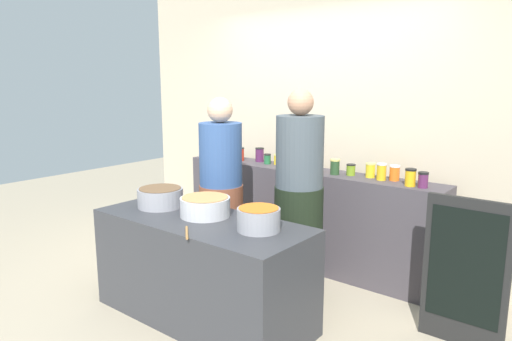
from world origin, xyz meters
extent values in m
plane|color=tan|center=(0.00, 0.00, 0.00)|extent=(12.00, 12.00, 0.00)
cube|color=#BFAF95|center=(0.00, 1.45, 1.50)|extent=(4.80, 0.12, 3.00)
cube|color=#403B41|center=(0.00, 1.10, 0.47)|extent=(2.70, 0.36, 0.95)
cube|color=#323338|center=(0.00, -0.30, 0.39)|extent=(1.70, 0.70, 0.79)
cylinder|color=orange|center=(-1.13, 1.03, 0.99)|extent=(0.07, 0.07, 0.09)
cylinder|color=black|center=(-1.13, 1.03, 1.05)|extent=(0.08, 0.08, 0.01)
cylinder|color=#AB2917|center=(-0.79, 1.08, 1.01)|extent=(0.07, 0.07, 0.13)
cylinder|color=black|center=(-0.79, 1.08, 1.08)|extent=(0.07, 0.07, 0.01)
cylinder|color=#4C2047|center=(-0.61, 1.17, 1.01)|extent=(0.09, 0.09, 0.13)
cylinder|color=black|center=(-0.61, 1.17, 1.09)|extent=(0.09, 0.09, 0.01)
cylinder|color=#225F37|center=(-0.46, 1.11, 0.99)|extent=(0.07, 0.07, 0.09)
cylinder|color=black|center=(-0.46, 1.11, 1.04)|extent=(0.07, 0.07, 0.01)
cylinder|color=gold|center=(-0.36, 1.14, 0.99)|extent=(0.07, 0.07, 0.09)
cylinder|color=#D6C666|center=(-0.36, 1.14, 1.04)|extent=(0.07, 0.07, 0.02)
cylinder|color=gold|center=(-0.23, 1.12, 1.01)|extent=(0.08, 0.08, 0.13)
cylinder|color=#D6C666|center=(-0.23, 1.12, 1.09)|extent=(0.08, 0.08, 0.01)
cylinder|color=#A73019|center=(-0.09, 1.16, 1.01)|extent=(0.07, 0.07, 0.13)
cylinder|color=silver|center=(-0.09, 1.16, 1.09)|extent=(0.07, 0.07, 0.02)
cylinder|color=#EFAD16|center=(0.12, 1.06, 1.01)|extent=(0.07, 0.07, 0.13)
cylinder|color=#D6C666|center=(0.12, 1.06, 1.08)|extent=(0.07, 0.07, 0.01)
cylinder|color=#274426|center=(0.34, 1.06, 1.01)|extent=(0.08, 0.08, 0.13)
cylinder|color=#D6C666|center=(0.34, 1.06, 1.08)|extent=(0.09, 0.09, 0.02)
cylinder|color=olive|center=(0.47, 1.12, 0.99)|extent=(0.08, 0.08, 0.09)
cylinder|color=black|center=(0.47, 1.12, 1.04)|extent=(0.08, 0.08, 0.01)
cylinder|color=gold|center=(0.65, 1.15, 1.00)|extent=(0.08, 0.08, 0.11)
cylinder|color=#D6C666|center=(0.65, 1.15, 1.07)|extent=(0.09, 0.09, 0.01)
cylinder|color=gold|center=(0.77, 1.10, 1.01)|extent=(0.08, 0.08, 0.13)
cylinder|color=silver|center=(0.77, 1.10, 1.08)|extent=(0.08, 0.08, 0.01)
cylinder|color=orange|center=(0.87, 1.15, 1.01)|extent=(0.08, 0.08, 0.12)
cylinder|color=silver|center=(0.87, 1.15, 1.07)|extent=(0.09, 0.09, 0.01)
cylinder|color=gold|center=(1.05, 1.03, 1.01)|extent=(0.08, 0.08, 0.13)
cylinder|color=black|center=(1.05, 1.03, 1.08)|extent=(0.09, 0.09, 0.02)
cylinder|color=#56234B|center=(1.15, 1.04, 1.00)|extent=(0.08, 0.08, 0.11)
cylinder|color=black|center=(1.15, 1.04, 1.07)|extent=(0.08, 0.08, 0.02)
cylinder|color=gray|center=(-0.50, -0.26, 0.86)|extent=(0.36, 0.36, 0.15)
cylinder|color=brown|center=(-0.50, -0.26, 0.94)|extent=(0.33, 0.33, 0.00)
cylinder|color=#B7B7BC|center=(-0.03, -0.22, 0.86)|extent=(0.38, 0.38, 0.14)
cylinder|color=#B7824E|center=(-0.03, -0.22, 0.93)|extent=(0.35, 0.35, 0.00)
cylinder|color=gray|center=(0.49, -0.24, 0.86)|extent=(0.30, 0.30, 0.15)
cylinder|color=#C3641E|center=(0.49, -0.24, 0.94)|extent=(0.27, 0.27, 0.00)
cylinder|color=#9E703D|center=(0.17, -0.60, 0.79)|extent=(0.19, 0.18, 0.02)
cylinder|color=brown|center=(-0.35, 0.30, 0.44)|extent=(0.39, 0.39, 0.89)
cylinder|color=#314F84|center=(-0.35, 0.30, 1.16)|extent=(0.37, 0.37, 0.54)
sphere|color=#D8A884|center=(-0.35, 0.30, 1.54)|extent=(0.22, 0.22, 0.22)
cylinder|color=black|center=(0.35, 0.47, 0.47)|extent=(0.40, 0.40, 0.94)
cylinder|color=#424C53|center=(0.35, 0.47, 1.23)|extent=(0.38, 0.38, 0.58)
sphere|color=tan|center=(0.35, 0.47, 1.62)|extent=(0.21, 0.21, 0.21)
cube|color=black|center=(1.64, 0.54, 0.52)|extent=(0.55, 0.04, 1.04)
cube|color=black|center=(1.64, 0.52, 0.57)|extent=(0.47, 0.01, 0.79)
camera|label=1|loc=(2.40, -2.65, 1.80)|focal=33.09mm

